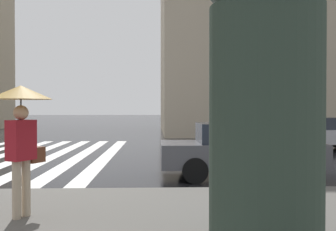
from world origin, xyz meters
name	(u,v)px	position (x,y,z in m)	size (l,w,h in m)	color
ground_plane	(4,172)	(0.00, 0.00, 0.00)	(220.00, 220.00, 0.00)	black
zebra_crossing	(16,155)	(4.00, 1.07, 0.00)	(13.00, 7.50, 0.01)	silver
billboard_column	(265,104)	(-6.66, -5.49, 1.83)	(1.33, 1.33, 3.27)	#28382D
car_dark_grey	(241,148)	(-1.00, -6.49, 0.76)	(1.85, 4.10, 1.41)	#4C4C51
car_silver	(318,133)	(5.50, -11.27, 0.76)	(1.85, 4.10, 1.41)	#B7B7BC
pedestrian_with_floral_umbrella	(22,115)	(-5.13, -2.25, 1.68)	(0.91, 0.91, 1.98)	maroon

